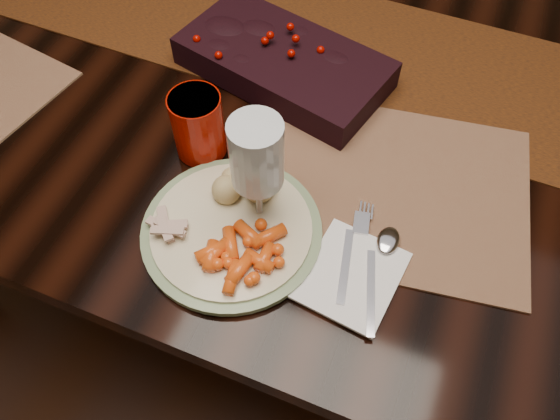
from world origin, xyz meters
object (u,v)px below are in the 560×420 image
at_px(napkin, 352,275).
at_px(dinner_plate, 232,230).
at_px(dining_table, 310,215).
at_px(centerpiece, 284,59).
at_px(mashed_potatoes, 243,186).
at_px(red_cup, 198,125).
at_px(turkey_shreds, 163,224).
at_px(baby_carrots, 236,250).
at_px(placemat_main, 380,185).
at_px(wine_glass, 258,177).

bearing_deg(napkin, dinner_plate, -173.78).
relative_size(dining_table, dinner_plate, 6.79).
bearing_deg(napkin, centerpiece, 131.78).
height_order(dining_table, mashed_potatoes, mashed_potatoes).
distance_m(dinner_plate, mashed_potatoes, 0.07).
bearing_deg(red_cup, turkey_shreds, -82.47).
xyz_separation_m(napkin, red_cup, (-0.30, 0.13, 0.05)).
xyz_separation_m(centerpiece, turkey_shreds, (-0.04, -0.38, -0.01)).
xyz_separation_m(baby_carrots, turkey_shreds, (-0.12, 0.00, -0.00)).
bearing_deg(turkey_shreds, placemat_main, 36.94).
distance_m(placemat_main, turkey_shreds, 0.34).
bearing_deg(wine_glass, placemat_main, 39.62).
bearing_deg(wine_glass, mashed_potatoes, 152.45).
height_order(mashed_potatoes, red_cup, red_cup).
distance_m(turkey_shreds, red_cup, 0.17).
bearing_deg(red_cup, placemat_main, 7.46).
bearing_deg(mashed_potatoes, centerpiece, 99.65).
relative_size(centerpiece, napkin, 2.52).
bearing_deg(turkey_shreds, mashed_potatoes, 48.02).
relative_size(red_cup, wine_glass, 0.56).
bearing_deg(red_cup, napkin, -23.80).
xyz_separation_m(dinner_plate, mashed_potatoes, (-0.01, 0.06, 0.03)).
distance_m(placemat_main, napkin, 0.17).
xyz_separation_m(mashed_potatoes, wine_glass, (0.03, -0.02, 0.06)).
bearing_deg(placemat_main, red_cup, 179.43).
bearing_deg(napkin, placemat_main, 99.49).
bearing_deg(placemat_main, wine_glass, -148.41).
height_order(mashed_potatoes, turkey_shreds, mashed_potatoes).
relative_size(centerpiece, turkey_shreds, 5.53).
bearing_deg(wine_glass, napkin, -15.68).
bearing_deg(napkin, wine_glass, 171.37).
bearing_deg(napkin, turkey_shreds, -166.18).
relative_size(dining_table, red_cup, 16.14).
bearing_deg(dining_table, red_cup, -126.70).
distance_m(centerpiece, dinner_plate, 0.35).
bearing_deg(centerpiece, wine_glass, -74.89).
bearing_deg(dining_table, placemat_main, -44.08).
relative_size(dining_table, placemat_main, 3.96).
relative_size(napkin, red_cup, 1.30).
xyz_separation_m(centerpiece, wine_glass, (0.08, -0.30, 0.06)).
relative_size(mashed_potatoes, napkin, 0.61).
xyz_separation_m(placemat_main, napkin, (0.01, -0.17, 0.00)).
distance_m(placemat_main, baby_carrots, 0.26).
relative_size(placemat_main, mashed_potatoes, 5.17).
bearing_deg(dinner_plate, mashed_potatoes, 95.90).
relative_size(centerpiece, red_cup, 3.27).
xyz_separation_m(dining_table, centerpiece, (-0.08, 0.03, 0.41)).
bearing_deg(dinner_plate, napkin, -0.83).
relative_size(turkey_shreds, red_cup, 0.59).
distance_m(baby_carrots, mashed_potatoes, 0.10).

